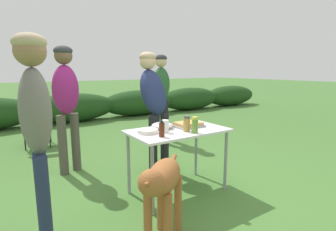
% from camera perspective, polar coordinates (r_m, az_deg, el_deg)
% --- Properties ---
extents(ground_plane, '(60.00, 60.00, 0.00)m').
position_cam_1_polar(ground_plane, '(3.19, 2.10, -16.17)').
color(ground_plane, '#477533').
extents(shrub_hedge, '(14.40, 0.90, 0.77)m').
position_cam_1_polar(shrub_hedge, '(7.49, -20.13, 1.59)').
color(shrub_hedge, '#1E4219').
rests_on(shrub_hedge, ground).
extents(folding_table, '(1.10, 0.64, 0.74)m').
position_cam_1_polar(folding_table, '(2.95, 2.18, -4.55)').
color(folding_table, white).
rests_on(folding_table, ground).
extents(food_tray, '(0.34, 0.25, 0.06)m').
position_cam_1_polar(food_tray, '(3.08, 4.45, -1.99)').
color(food_tray, '#9E9EA3').
rests_on(food_tray, folding_table).
extents(plate_stack, '(0.22, 0.22, 0.04)m').
position_cam_1_polar(plate_stack, '(2.79, -4.49, -3.41)').
color(plate_stack, white).
rests_on(plate_stack, folding_table).
extents(mixing_bowl, '(0.25, 0.25, 0.07)m').
position_cam_1_polar(mixing_bowl, '(2.98, -1.26, -2.18)').
color(mixing_bowl, silver).
rests_on(mixing_bowl, folding_table).
extents(paper_cup_stack, '(0.08, 0.08, 0.13)m').
position_cam_1_polar(paper_cup_stack, '(2.80, -0.66, -2.34)').
color(paper_cup_stack, white).
rests_on(paper_cup_stack, folding_table).
extents(relish_jar, '(0.07, 0.07, 0.17)m').
position_cam_1_polar(relish_jar, '(2.79, 5.87, -2.09)').
color(relish_jar, olive).
rests_on(relish_jar, folding_table).
extents(spice_jar, '(0.07, 0.07, 0.17)m').
position_cam_1_polar(spice_jar, '(2.85, 4.09, -1.81)').
color(spice_jar, '#B2893D').
rests_on(spice_jar, folding_table).
extents(bbq_sauce_bottle, '(0.06, 0.06, 0.18)m').
position_cam_1_polar(bbq_sauce_bottle, '(2.61, -1.37, -2.85)').
color(bbq_sauce_bottle, '#562314').
rests_on(bbq_sauce_bottle, folding_table).
extents(standing_person_in_red_jacket, '(0.41, 0.52, 1.64)m').
position_cam_1_polar(standing_person_in_red_jacket, '(3.57, -3.19, 3.96)').
color(standing_person_in_red_jacket, black).
rests_on(standing_person_in_red_jacket, ground).
extents(standing_person_in_olive_jacket, '(0.44, 0.38, 1.71)m').
position_cam_1_polar(standing_person_in_olive_jacket, '(3.72, -21.32, 4.10)').
color(standing_person_in_olive_jacket, '#4C473D').
rests_on(standing_person_in_olive_jacket, ground).
extents(standing_person_in_navy_coat, '(0.25, 0.33, 1.66)m').
position_cam_1_polar(standing_person_in_navy_coat, '(2.13, -26.81, -0.33)').
color(standing_person_in_navy_coat, '#232D4C').
rests_on(standing_person_in_navy_coat, ground).
extents(standing_person_in_gray_fleece, '(0.36, 0.26, 1.68)m').
position_cam_1_polar(standing_person_in_gray_fleece, '(5.10, -1.52, 6.01)').
color(standing_person_in_gray_fleece, black).
rests_on(standing_person_in_gray_fleece, ground).
extents(dog, '(0.67, 0.62, 0.76)m').
position_cam_1_polar(dog, '(2.09, -1.26, -14.79)').
color(dog, '#9E5B2D').
rests_on(dog, ground).
extents(camp_chair_green_behind_table, '(0.57, 0.66, 0.83)m').
position_cam_1_polar(camp_chair_green_behind_table, '(5.24, -26.71, -1.36)').
color(camp_chair_green_behind_table, '#232328').
rests_on(camp_chair_green_behind_table, ground).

